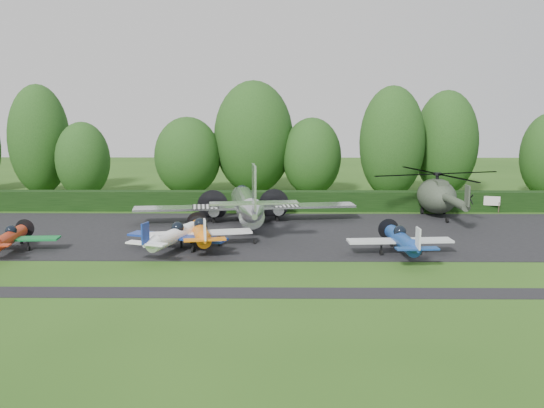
{
  "coord_description": "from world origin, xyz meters",
  "views": [
    {
      "loc": [
        6.31,
        -39.88,
        11.05
      ],
      "look_at": [
        5.82,
        10.3,
        2.5
      ],
      "focal_mm": 40.0,
      "sensor_mm": 36.0,
      "label": 1
    }
  ],
  "objects_px": {
    "helicopter": "(437,193)",
    "sign_board": "(485,201)",
    "light_plane_red": "(9,238)",
    "light_plane_orange": "(201,232)",
    "light_plane_white": "(173,236)",
    "transport_plane": "(246,205)",
    "light_plane_blue": "(402,240)"
  },
  "relations": [
    {
      "from": "light_plane_blue",
      "to": "sign_board",
      "type": "relative_size",
      "value": 2.72
    },
    {
      "from": "transport_plane",
      "to": "light_plane_orange",
      "type": "relative_size",
      "value": 2.44
    },
    {
      "from": "light_plane_blue",
      "to": "helicopter",
      "type": "bearing_deg",
      "value": 71.59
    },
    {
      "from": "transport_plane",
      "to": "light_plane_blue",
      "type": "relative_size",
      "value": 2.52
    },
    {
      "from": "light_plane_orange",
      "to": "light_plane_blue",
      "type": "relative_size",
      "value": 1.03
    },
    {
      "from": "sign_board",
      "to": "transport_plane",
      "type": "bearing_deg",
      "value": -179.03
    },
    {
      "from": "light_plane_white",
      "to": "light_plane_blue",
      "type": "relative_size",
      "value": 1.02
    },
    {
      "from": "light_plane_white",
      "to": "light_plane_blue",
      "type": "distance_m",
      "value": 16.65
    },
    {
      "from": "light_plane_red",
      "to": "light_plane_orange",
      "type": "distance_m",
      "value": 14.05
    },
    {
      "from": "sign_board",
      "to": "light_plane_blue",
      "type": "bearing_deg",
      "value": -138.73
    },
    {
      "from": "light_plane_white",
      "to": "sign_board",
      "type": "relative_size",
      "value": 2.78
    },
    {
      "from": "sign_board",
      "to": "light_plane_white",
      "type": "bearing_deg",
      "value": -164.59
    },
    {
      "from": "light_plane_white",
      "to": "helicopter",
      "type": "height_order",
      "value": "helicopter"
    },
    {
      "from": "transport_plane",
      "to": "light_plane_red",
      "type": "distance_m",
      "value": 19.8
    },
    {
      "from": "light_plane_red",
      "to": "light_plane_orange",
      "type": "height_order",
      "value": "light_plane_orange"
    },
    {
      "from": "helicopter",
      "to": "sign_board",
      "type": "relative_size",
      "value": 5.25
    },
    {
      "from": "light_plane_red",
      "to": "sign_board",
      "type": "height_order",
      "value": "light_plane_red"
    },
    {
      "from": "helicopter",
      "to": "sign_board",
      "type": "distance_m",
      "value": 5.92
    },
    {
      "from": "transport_plane",
      "to": "light_plane_white",
      "type": "relative_size",
      "value": 2.47
    },
    {
      "from": "light_plane_orange",
      "to": "light_plane_white",
      "type": "bearing_deg",
      "value": -133.57
    },
    {
      "from": "light_plane_blue",
      "to": "sign_board",
      "type": "bearing_deg",
      "value": 60.3
    },
    {
      "from": "helicopter",
      "to": "sign_board",
      "type": "bearing_deg",
      "value": 24.04
    },
    {
      "from": "light_plane_orange",
      "to": "sign_board",
      "type": "xyz_separation_m",
      "value": [
        26.6,
        15.29,
        -0.14
      ]
    },
    {
      "from": "light_plane_white",
      "to": "light_plane_orange",
      "type": "relative_size",
      "value": 0.99
    },
    {
      "from": "transport_plane",
      "to": "sign_board",
      "type": "xyz_separation_m",
      "value": [
        23.6,
        6.67,
        -0.69
      ]
    },
    {
      "from": "transport_plane",
      "to": "light_plane_red",
      "type": "relative_size",
      "value": 2.77
    },
    {
      "from": "transport_plane",
      "to": "helicopter",
      "type": "distance_m",
      "value": 18.76
    },
    {
      "from": "transport_plane",
      "to": "light_plane_orange",
      "type": "height_order",
      "value": "transport_plane"
    },
    {
      "from": "light_plane_red",
      "to": "helicopter",
      "type": "relative_size",
      "value": 0.47
    },
    {
      "from": "helicopter",
      "to": "transport_plane",
      "type": "bearing_deg",
      "value": -163.7
    },
    {
      "from": "light_plane_red",
      "to": "light_plane_white",
      "type": "xyz_separation_m",
      "value": [
        12.11,
        0.26,
        0.13
      ]
    },
    {
      "from": "light_plane_red",
      "to": "helicopter",
      "type": "distance_m",
      "value": 38.14
    }
  ]
}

